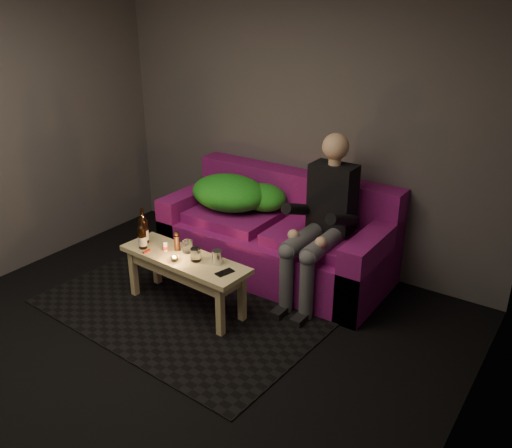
% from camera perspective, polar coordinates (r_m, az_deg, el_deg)
% --- Properties ---
extents(floor, '(4.50, 4.50, 0.00)m').
position_cam_1_polar(floor, '(4.00, -12.84, -14.75)').
color(floor, black).
rests_on(floor, ground).
extents(room, '(4.50, 4.50, 4.50)m').
position_cam_1_polar(room, '(3.58, -9.73, 10.37)').
color(room, silver).
rests_on(room, ground).
extents(rug, '(2.39, 1.81, 0.01)m').
position_cam_1_polar(rug, '(4.64, -6.87, -8.34)').
color(rug, black).
rests_on(rug, floor).
extents(sofa, '(2.08, 0.93, 0.89)m').
position_cam_1_polar(sofa, '(5.00, 2.35, -1.56)').
color(sofa, '#760F5D').
rests_on(sofa, floor).
extents(green_blanket, '(0.91, 0.62, 0.31)m').
position_cam_1_polar(green_blanket, '(5.11, -2.14, 3.22)').
color(green_blanket, '#258618').
rests_on(green_blanket, sofa).
extents(person, '(0.37, 0.86, 1.39)m').
position_cam_1_polar(person, '(4.48, 7.00, 0.70)').
color(person, black).
rests_on(person, sofa).
extents(coffee_table, '(1.17, 0.43, 0.47)m').
position_cam_1_polar(coffee_table, '(4.42, -7.53, -4.41)').
color(coffee_table, tan).
rests_on(coffee_table, rug).
extents(beer_bottle_a, '(0.08, 0.08, 0.31)m').
position_cam_1_polar(beer_bottle_a, '(4.64, -11.75, -0.64)').
color(beer_bottle_a, black).
rests_on(beer_bottle_a, coffee_table).
extents(beer_bottle_b, '(0.07, 0.07, 0.27)m').
position_cam_1_polar(beer_bottle_b, '(4.54, -11.88, -1.33)').
color(beer_bottle_b, black).
rests_on(beer_bottle_b, coffee_table).
extents(salt_shaker, '(0.04, 0.04, 0.08)m').
position_cam_1_polar(salt_shaker, '(4.49, -9.55, -2.33)').
color(salt_shaker, silver).
rests_on(salt_shaker, coffee_table).
extents(pepper_mill, '(0.06, 0.06, 0.13)m').
position_cam_1_polar(pepper_mill, '(4.47, -8.32, -2.02)').
color(pepper_mill, black).
rests_on(pepper_mill, coffee_table).
extents(tumbler_back, '(0.09, 0.09, 0.10)m').
position_cam_1_polar(tumbler_back, '(4.44, -7.21, -2.36)').
color(tumbler_back, white).
rests_on(tumbler_back, coffee_table).
extents(tealight, '(0.06, 0.06, 0.04)m').
position_cam_1_polar(tealight, '(4.32, -8.59, -3.57)').
color(tealight, white).
rests_on(tealight, coffee_table).
extents(tumbler_front, '(0.09, 0.09, 0.11)m').
position_cam_1_polar(tumbler_front, '(4.29, -6.35, -3.22)').
color(tumbler_front, white).
rests_on(tumbler_front, coffee_table).
extents(steel_cup, '(0.10, 0.10, 0.11)m').
position_cam_1_polar(steel_cup, '(4.23, -4.12, -3.49)').
color(steel_cup, silver).
rests_on(steel_cup, coffee_table).
extents(smartphone, '(0.11, 0.16, 0.01)m').
position_cam_1_polar(smartphone, '(4.11, -3.32, -5.12)').
color(smartphone, black).
rests_on(smartphone, coffee_table).
extents(red_lighter, '(0.02, 0.07, 0.01)m').
position_cam_1_polar(red_lighter, '(4.51, -11.46, -2.83)').
color(red_lighter, red).
rests_on(red_lighter, coffee_table).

